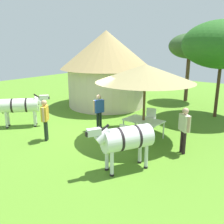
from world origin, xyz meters
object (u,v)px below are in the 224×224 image
at_px(patio_chair_east_end, 126,134).
at_px(zebra_nearest_camera, 21,106).
at_px(zebra_by_umbrella, 125,139).
at_px(thatched_hut, 106,66).
at_px(shade_umbrella, 145,73).
at_px(acacia_tree_left_background, 223,45).
at_px(guest_beside_umbrella, 184,126).
at_px(acacia_tree_behind_hut, 190,46).
at_px(patio_chair_near_lawn, 151,117).
at_px(standing_watcher, 45,116).
at_px(guest_behind_table, 99,109).
at_px(patio_dining_table, 143,122).

xyz_separation_m(patio_chair_east_end, zebra_nearest_camera, (-5.23, -0.78, 0.46)).
bearing_deg(zebra_by_umbrella, thatched_hut, -18.95).
xyz_separation_m(shade_umbrella, acacia_tree_left_background, (1.56, 4.87, 1.06)).
bearing_deg(zebra_nearest_camera, guest_beside_umbrella, 56.43).
relative_size(acacia_tree_left_background, acacia_tree_behind_hut, 1.11).
xyz_separation_m(thatched_hut, acacia_tree_behind_hut, (3.54, 4.15, 1.12)).
xyz_separation_m(patio_chair_near_lawn, guest_beside_umbrella, (2.20, -1.76, 0.46)).
relative_size(standing_watcher, acacia_tree_behind_hut, 0.37).
height_order(patio_chair_east_end, patio_chair_near_lawn, same).
relative_size(shade_umbrella, guest_behind_table, 2.44).
xyz_separation_m(guest_behind_table, acacia_tree_left_background, (3.63, 5.18, 2.72)).
xyz_separation_m(guest_beside_umbrella, zebra_nearest_camera, (-7.08, -1.55, -0.01)).
xyz_separation_m(shade_umbrella, zebra_by_umbrella, (0.90, -2.70, -1.62)).
bearing_deg(patio_chair_near_lawn, standing_watcher, 40.79).
distance_m(standing_watcher, zebra_nearest_camera, 2.33).
bearing_deg(standing_watcher, patio_chair_near_lawn, 108.56).
bearing_deg(zebra_by_umbrella, acacia_tree_behind_hut, -49.80).
distance_m(thatched_hut, zebra_by_umbrella, 8.41).
xyz_separation_m(thatched_hut, zebra_nearest_camera, (-0.61, -5.58, -1.46)).
height_order(patio_chair_east_end, guest_behind_table, guest_behind_table).
bearing_deg(guest_beside_umbrella, guest_behind_table, -144.79).
height_order(thatched_hut, acacia_tree_behind_hut, thatched_hut).
height_order(shade_umbrella, guest_beside_umbrella, shade_umbrella).
relative_size(guest_beside_umbrella, zebra_nearest_camera, 0.91).
distance_m(guest_behind_table, standing_watcher, 2.41).
height_order(shade_umbrella, acacia_tree_left_background, acacia_tree_left_background).
bearing_deg(thatched_hut, shade_umbrella, -37.32).
xyz_separation_m(shade_umbrella, acacia_tree_behind_hut, (-1.06, 7.65, 0.94)).
bearing_deg(guest_beside_umbrella, zebra_nearest_camera, -129.37).
height_order(standing_watcher, acacia_tree_left_background, acacia_tree_left_background).
bearing_deg(acacia_tree_behind_hut, guest_behind_table, -97.26).
bearing_deg(patio_dining_table, standing_watcher, -138.88).
relative_size(shade_umbrella, acacia_tree_behind_hut, 0.88).
xyz_separation_m(patio_chair_near_lawn, guest_behind_table, (-1.74, -1.55, 0.43)).
xyz_separation_m(zebra_nearest_camera, acacia_tree_left_background, (6.77, 6.94, 2.70)).
xyz_separation_m(patio_dining_table, patio_chair_east_end, (0.02, -1.29, -0.14)).
xyz_separation_m(patio_dining_table, guest_beside_umbrella, (1.87, -0.52, 0.32)).
xyz_separation_m(zebra_nearest_camera, acacia_tree_behind_hut, (4.15, 9.72, 2.58)).
bearing_deg(guest_behind_table, patio_chair_near_lawn, 152.66).
bearing_deg(zebra_nearest_camera, standing_watcher, 31.91).
height_order(patio_chair_east_end, standing_watcher, standing_watcher).
bearing_deg(acacia_tree_left_background, zebra_by_umbrella, -95.05).
xyz_separation_m(patio_chair_east_end, guest_beside_umbrella, (1.85, 0.77, 0.46)).
bearing_deg(standing_watcher, acacia_tree_behind_hut, 132.51).
bearing_deg(zebra_nearest_camera, patio_chair_near_lawn, 78.27).
bearing_deg(acacia_tree_left_background, guest_beside_umbrella, -86.78).
distance_m(shade_umbrella, acacia_tree_behind_hut, 7.78).
xyz_separation_m(zebra_by_umbrella, acacia_tree_left_background, (0.67, 7.57, 2.68)).
bearing_deg(standing_watcher, zebra_by_umbrella, 50.88).
xyz_separation_m(thatched_hut, guest_behind_table, (2.53, -3.81, -1.49)).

